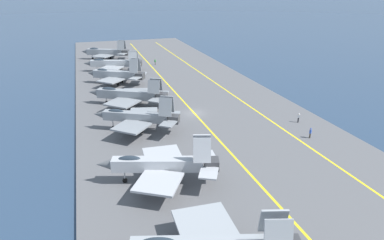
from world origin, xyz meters
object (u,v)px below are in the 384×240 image
(parked_jet_sixth, at_px, (116,74))
(parked_jet_eighth, at_px, (106,52))
(crew_blue_vest, at_px, (310,133))
(parked_jet_fifth, at_px, (128,95))
(parked_jet_seventh, at_px, (114,63))
(parked_jet_fourth, at_px, (138,117))
(parked_jet_third, at_px, (161,164))
(crew_green_vest, at_px, (155,62))
(crew_white_vest, at_px, (299,117))

(parked_jet_sixth, bearing_deg, parked_jet_eighth, 0.34)
(parked_jet_eighth, height_order, crew_blue_vest, parked_jet_eighth)
(parked_jet_fifth, height_order, parked_jet_sixth, parked_jet_sixth)
(parked_jet_seventh, bearing_deg, parked_jet_fourth, 179.60)
(parked_jet_third, bearing_deg, parked_jet_seventh, -0.23)
(parked_jet_sixth, relative_size, parked_jet_eighth, 0.92)
(parked_jet_seventh, bearing_deg, crew_green_vest, -70.04)
(parked_jet_eighth, bearing_deg, crew_white_vest, -156.74)
(crew_green_vest, bearing_deg, parked_jet_eighth, 47.29)
(parked_jet_fourth, xyz_separation_m, crew_white_vest, (-4.87, -28.22, -1.64))
(parked_jet_third, xyz_separation_m, crew_white_vest, (12.21, -28.15, -1.63))
(parked_jet_third, height_order, parked_jet_sixth, parked_jet_sixth)
(crew_green_vest, bearing_deg, parked_jet_seventh, 109.96)
(parked_jet_third, distance_m, parked_jet_sixth, 48.06)
(parked_jet_sixth, bearing_deg, parked_jet_third, -179.47)
(parked_jet_third, xyz_separation_m, parked_jet_seventh, (61.73, -0.25, -0.28))
(parked_jet_sixth, relative_size, crew_white_vest, 8.40)
(parked_jet_sixth, relative_size, crew_blue_vest, 8.46)
(parked_jet_third, xyz_separation_m, parked_jet_eighth, (79.16, 0.63, -0.14))
(parked_jet_seventh, xyz_separation_m, crew_blue_vest, (-55.94, -25.83, -1.36))
(parked_jet_fifth, bearing_deg, parked_jet_third, 179.65)
(parked_jet_sixth, distance_m, parked_jet_seventh, 13.68)
(parked_jet_seventh, bearing_deg, parked_jet_eighth, 2.87)
(crew_white_vest, height_order, crew_green_vest, crew_white_vest)
(parked_jet_third, relative_size, parked_jet_seventh, 0.92)
(parked_jet_eighth, bearing_deg, parked_jet_third, -179.55)
(parked_jet_eighth, xyz_separation_m, crew_blue_vest, (-73.38, -26.71, -1.50))
(parked_jet_sixth, distance_m, parked_jet_eighth, 31.10)
(parked_jet_third, distance_m, parked_jet_eighth, 79.17)
(parked_jet_third, bearing_deg, parked_jet_fifth, -0.35)
(parked_jet_fifth, bearing_deg, crew_white_vest, -123.83)
(parked_jet_third, bearing_deg, parked_jet_sixth, 0.53)
(parked_jet_third, height_order, crew_blue_vest, parked_jet_third)
(parked_jet_sixth, xyz_separation_m, crew_blue_vest, (-42.28, -26.52, -1.46))
(parked_jet_sixth, relative_size, crew_green_vest, 8.45)
(parked_jet_seventh, bearing_deg, parked_jet_third, 179.77)
(parked_jet_fourth, height_order, parked_jet_seventh, parked_jet_fourth)
(crew_blue_vest, bearing_deg, parked_jet_third, 102.50)
(parked_jet_fourth, relative_size, parked_jet_seventh, 0.89)
(parked_jet_eighth, bearing_deg, parked_jet_seventh, -177.13)
(parked_jet_fifth, xyz_separation_m, crew_blue_vest, (-25.17, -25.89, -1.33))
(crew_green_vest, bearing_deg, parked_jet_third, 168.78)
(crew_green_vest, bearing_deg, crew_white_vest, -164.56)
(parked_jet_eighth, relative_size, crew_green_vest, 9.14)
(parked_jet_seventh, height_order, crew_blue_vest, parked_jet_seventh)
(parked_jet_fourth, relative_size, parked_jet_eighth, 0.93)
(parked_jet_sixth, relative_size, parked_jet_seventh, 0.89)
(parked_jet_third, distance_m, parked_jet_fifth, 30.96)
(parked_jet_fourth, height_order, parked_jet_sixth, parked_jet_sixth)
(parked_jet_sixth, bearing_deg, parked_jet_seventh, -2.89)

